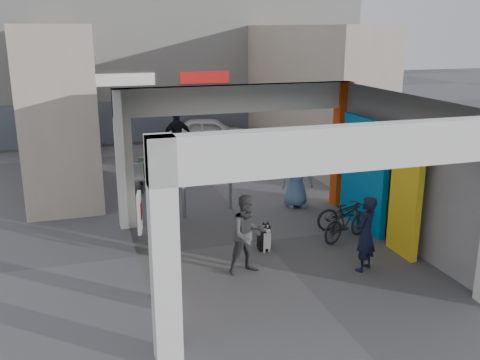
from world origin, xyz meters
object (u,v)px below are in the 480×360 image
object	(u,v)px
border_collie	(265,239)
man_elderly	(297,176)
man_with_dog	(366,234)
white_van	(210,132)
bicycle_front	(348,212)
cafe_set	(152,178)
man_back_turned	(248,234)
produce_stand	(159,178)
man_crates	(177,137)
bicycle_rear	(347,221)

from	to	relation	value
border_collie	man_elderly	xyz separation A→B (m)	(1.90, 2.67, 0.63)
man_with_dog	white_van	size ratio (longest dim) A/B	0.44
man_with_dog	bicycle_front	world-z (taller)	man_with_dog
cafe_set	man_back_turned	xyz separation A→B (m)	(1.01, -6.70, 0.52)
produce_stand	white_van	bearing A→B (deg)	46.17
man_back_turned	man_crates	world-z (taller)	man_crates
man_elderly	man_crates	size ratio (longest dim) A/B	0.91
bicycle_rear	white_van	distance (m)	11.18
cafe_set	bicycle_rear	xyz separation A→B (m)	(3.81, -5.73, 0.15)
cafe_set	bicycle_front	bearing A→B (deg)	-50.20
border_collie	white_van	xyz separation A→B (m)	(1.56, 11.18, 0.34)
produce_stand	man_with_dog	bearing A→B (deg)	-81.10
cafe_set	white_van	size ratio (longest dim) A/B	0.41
bicycle_rear	produce_stand	bearing A→B (deg)	10.39
cafe_set	produce_stand	size ratio (longest dim) A/B	1.21
man_back_turned	man_elderly	world-z (taller)	man_elderly
man_elderly	produce_stand	bearing A→B (deg)	146.53
man_elderly	man_back_turned	bearing A→B (deg)	-118.14
bicycle_rear	white_van	xyz separation A→B (m)	(-0.52, 11.17, 0.15)
man_back_turned	bicycle_front	size ratio (longest dim) A/B	0.99
man_elderly	bicycle_front	world-z (taller)	man_elderly
man_crates	produce_stand	bearing A→B (deg)	55.68
man_back_turned	bicycle_front	distance (m)	3.62
cafe_set	man_with_dog	bearing A→B (deg)	-65.28
bicycle_front	man_with_dog	bearing A→B (deg)	159.04
white_van	bicycle_rear	bearing A→B (deg)	-164.45
cafe_set	border_collie	distance (m)	6.00
border_collie	white_van	world-z (taller)	white_van
man_with_dog	man_crates	size ratio (longest dim) A/B	0.80
produce_stand	man_back_turned	xyz separation A→B (m)	(0.80, -6.64, 0.52)
border_collie	bicycle_front	size ratio (longest dim) A/B	0.42
cafe_set	white_van	xyz separation A→B (m)	(3.29, 5.44, 0.30)
man_back_turned	man_elderly	bearing A→B (deg)	47.92
man_with_dog	bicycle_front	bearing A→B (deg)	-143.63
man_back_turned	white_van	bearing A→B (deg)	73.21
cafe_set	man_back_turned	distance (m)	6.80
white_van	man_crates	bearing A→B (deg)	156.25
bicycle_rear	man_back_turned	bearing A→B (deg)	87.12
man_elderly	man_crates	xyz separation A→B (m)	(-2.26, 5.94, 0.09)
cafe_set	bicycle_front	distance (m)	6.57
cafe_set	man_elderly	bearing A→B (deg)	-40.16
cafe_set	white_van	world-z (taller)	white_van
man_crates	bicycle_front	size ratio (longest dim) A/B	1.18
man_with_dog	bicycle_front	size ratio (longest dim) A/B	0.95
man_elderly	bicycle_rear	distance (m)	2.70
border_collie	white_van	bearing A→B (deg)	90.95
produce_stand	bicycle_front	size ratio (longest dim) A/B	0.73
man_with_dog	man_elderly	size ratio (longest dim) A/B	0.89
border_collie	man_elderly	size ratio (longest dim) A/B	0.39
white_van	produce_stand	bearing A→B (deg)	163.68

